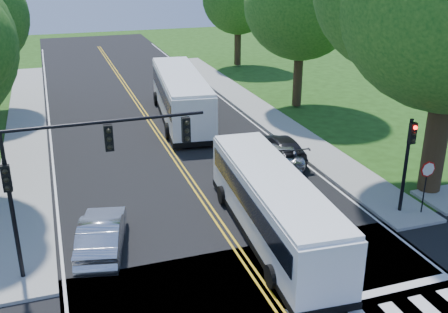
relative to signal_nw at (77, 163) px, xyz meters
name	(u,v)px	position (x,y,z in m)	size (l,w,h in m)	color
road	(169,150)	(5.86, 11.57, -4.37)	(14.00, 96.00, 0.01)	black
center_line	(156,130)	(5.86, 15.57, -4.36)	(0.36, 70.00, 0.01)	gold
edge_line_w	(51,141)	(-0.94, 15.57, -4.36)	(0.12, 70.00, 0.01)	silver
edge_line_e	(249,120)	(12.66, 15.57, -4.36)	(0.12, 70.00, 0.01)	silver
stop_bar	(372,293)	(9.36, -4.83, -4.36)	(6.60, 0.40, 0.01)	silver
sidewalk_nw	(26,128)	(-2.44, 18.57, -4.30)	(2.60, 40.00, 0.15)	gray
sidewalk_ne	(253,106)	(14.16, 18.57, -4.30)	(2.60, 40.00, 0.15)	gray
tree_east_mid	(302,2)	(17.36, 17.57, 3.48)	(8.40, 8.40, 11.93)	#2F2012
signal_nw	(77,163)	(0.00, 0.00, 0.00)	(7.15, 0.46, 5.66)	black
signal_ne	(408,154)	(14.06, 0.01, -1.41)	(0.30, 0.46, 4.40)	black
stop_sign	(427,175)	(14.86, -0.45, -2.35)	(0.76, 0.08, 2.53)	black
bus_lead	(273,205)	(7.56, -0.05, -2.86)	(3.22, 11.21, 2.86)	white
bus_follow	(181,95)	(8.12, 17.36, -2.61)	(4.24, 13.10, 3.33)	white
hatchback	(102,234)	(0.68, 1.14, -3.60)	(1.62, 4.65, 1.53)	#B4B5BB
suv	(282,153)	(11.47, 7.44, -3.75)	(2.03, 4.41, 1.23)	#ACAEB3
dark_sedan	(280,147)	(11.67, 8.18, -3.69)	(1.89, 4.65, 1.35)	black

